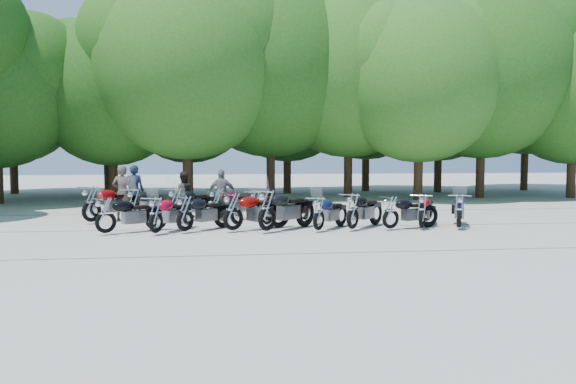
{
  "coord_description": "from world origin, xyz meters",
  "views": [
    {
      "loc": [
        -2.1,
        -15.53,
        2.3
      ],
      "look_at": [
        0.0,
        1.5,
        1.1
      ],
      "focal_mm": 35.0,
      "sensor_mm": 36.0,
      "label": 1
    }
  ],
  "objects": [
    {
      "name": "rider_3",
      "position": [
        -5.12,
        5.02,
        0.94
      ],
      "size": [
        0.71,
        0.49,
        1.88
      ],
      "primitive_type": "imported",
      "rotation": [
        0.0,
        0.0,
        3.09
      ],
      "color": "#1D243E",
      "rests_on": "ground"
    },
    {
      "name": "motorcycle_12",
      "position": [
        -3.52,
        3.24,
        0.65
      ],
      "size": [
        2.03,
        2.19,
        1.3
      ],
      "primitive_type": null,
      "rotation": [
        0.0,
        0.0,
        2.43
      ],
      "color": "black",
      "rests_on": "ground"
    },
    {
      "name": "motorcycle_1",
      "position": [
        -3.86,
        0.36,
        0.61
      ],
      "size": [
        1.58,
        2.21,
        1.22
      ],
      "primitive_type": null,
      "rotation": [
        0.0,
        0.0,
        2.66
      ],
      "color": "maroon",
      "rests_on": "ground"
    },
    {
      "name": "motorcycle_14",
      "position": [
        -0.9,
        3.14,
        0.58
      ],
      "size": [
        1.61,
        2.09,
        1.17
      ],
      "primitive_type": null,
      "rotation": [
        0.0,
        0.0,
        2.59
      ],
      "color": "maroon",
      "rests_on": "ground"
    },
    {
      "name": "rider_1",
      "position": [
        -3.37,
        4.63,
        0.82
      ],
      "size": [
        0.85,
        0.69,
        1.64
      ],
      "primitive_type": "imported",
      "rotation": [
        0.0,
        0.0,
        3.23
      ],
      "color": "black",
      "rests_on": "ground"
    },
    {
      "name": "motorcycle_6",
      "position": [
        1.8,
        0.52,
        0.63
      ],
      "size": [
        1.97,
        2.14,
        1.26
      ],
      "primitive_type": null,
      "rotation": [
        0.0,
        0.0,
        2.43
      ],
      "color": "black",
      "rests_on": "ground"
    },
    {
      "name": "motorcycle_4",
      "position": [
        -0.74,
        0.37,
        0.71
      ],
      "size": [
        2.32,
        2.29,
        1.41
      ],
      "primitive_type": null,
      "rotation": [
        0.0,
        0.0,
        2.34
      ],
      "color": "black",
      "rests_on": "ground"
    },
    {
      "name": "motorcycle_11",
      "position": [
        -4.87,
        3.18,
        0.64
      ],
      "size": [
        1.61,
        2.35,
        1.29
      ],
      "primitive_type": null,
      "rotation": [
        0.0,
        0.0,
        2.69
      ],
      "color": "black",
      "rests_on": "ground"
    },
    {
      "name": "tree_6",
      "position": [
        7.55,
        10.82,
        5.81
      ],
      "size": [
        8.0,
        8.0,
        9.82
      ],
      "color": "#3A2614",
      "rests_on": "ground"
    },
    {
      "name": "motorcycle_0",
      "position": [
        -5.26,
        0.54,
        0.6
      ],
      "size": [
        2.14,
        1.65,
        1.2
      ],
      "primitive_type": null,
      "rotation": [
        0.0,
        0.0,
        2.12
      ],
      "color": "black",
      "rests_on": "ground"
    },
    {
      "name": "tree_8",
      "position": [
        15.83,
        11.2,
        5.47
      ],
      "size": [
        7.53,
        7.53,
        9.25
      ],
      "color": "#3A2614",
      "rests_on": "ground"
    },
    {
      "name": "ground",
      "position": [
        0.0,
        0.0,
        0.0
      ],
      "size": [
        90.0,
        90.0,
        0.0
      ],
      "primitive_type": "plane",
      "color": "#A59F95",
      "rests_on": "ground"
    },
    {
      "name": "tree_13",
      "position": [
        6.69,
        17.47,
        6.04
      ],
      "size": [
        8.31,
        8.31,
        10.2
      ],
      "color": "#3A2614",
      "rests_on": "ground"
    },
    {
      "name": "tree_12",
      "position": [
        1.8,
        16.47,
        5.72
      ],
      "size": [
        7.88,
        7.88,
        9.67
      ],
      "color": "#3A2614",
      "rests_on": "ground"
    },
    {
      "name": "motorcycle_13",
      "position": [
        -2.16,
        3.27,
        0.63
      ],
      "size": [
        2.24,
        1.74,
        1.25
      ],
      "primitive_type": null,
      "rotation": [
        0.0,
        0.0,
        2.12
      ],
      "color": "#390716",
      "rests_on": "ground"
    },
    {
      "name": "rider_0",
      "position": [
        -5.37,
        4.07,
        0.94
      ],
      "size": [
        0.72,
        0.51,
        1.88
      ],
      "primitive_type": "imported",
      "rotation": [
        0.0,
        0.0,
        3.06
      ],
      "color": "brown",
      "rests_on": "ground"
    },
    {
      "name": "tree_4",
      "position": [
        0.54,
        13.09,
        6.64
      ],
      "size": [
        9.13,
        9.13,
        11.2
      ],
      "color": "#3A2614",
      "rests_on": "ground"
    },
    {
      "name": "tree_14",
      "position": [
        10.68,
        16.09,
        5.83
      ],
      "size": [
        8.02,
        8.02,
        9.84
      ],
      "color": "#3A2614",
      "rests_on": "ground"
    },
    {
      "name": "motorcycle_3",
      "position": [
        -1.7,
        0.64,
        0.65
      ],
      "size": [
        2.34,
        1.78,
        1.3
      ],
      "primitive_type": null,
      "rotation": [
        0.0,
        0.0,
        2.11
      ],
      "color": "#7A0704",
      "rests_on": "ground"
    },
    {
      "name": "tree_2",
      "position": [
        -7.25,
        12.84,
        5.31
      ],
      "size": [
        7.31,
        7.31,
        8.97
      ],
      "color": "#3A2614",
      "rests_on": "ground"
    },
    {
      "name": "tree_15",
      "position": [
        16.61,
        17.02,
        7.03
      ],
      "size": [
        9.67,
        9.67,
        11.86
      ],
      "color": "#3A2614",
      "rests_on": "ground"
    },
    {
      "name": "motorcycle_8",
      "position": [
        3.92,
        0.53,
        0.61
      ],
      "size": [
        1.61,
        2.19,
        1.21
      ],
      "primitive_type": null,
      "rotation": [
        0.0,
        0.0,
        2.63
      ],
      "color": "maroon",
      "rests_on": "ground"
    },
    {
      "name": "motorcycle_5",
      "position": [
        0.76,
        0.39,
        0.58
      ],
      "size": [
        1.76,
        2.01,
        1.16
      ],
      "primitive_type": null,
      "rotation": [
        0.0,
        0.0,
        2.48
      ],
      "color": "black",
      "rests_on": "ground"
    },
    {
      "name": "tree_3",
      "position": [
        -3.57,
        11.24,
        6.32
      ],
      "size": [
        8.7,
        8.7,
        10.67
      ],
      "color": "#3A2614",
      "rests_on": "ground"
    },
    {
      "name": "motorcycle_2",
      "position": [
        -3.07,
        0.63,
        0.61
      ],
      "size": [
        1.97,
        2.0,
        1.22
      ],
      "primitive_type": null,
      "rotation": [
        0.0,
        0.0,
        2.37
      ],
      "color": "black",
      "rests_on": "ground"
    },
    {
      "name": "rider_2",
      "position": [
        -2.0,
        4.15,
        0.87
      ],
      "size": [
        1.03,
        0.46,
        1.74
      ],
      "primitive_type": "imported",
      "rotation": [
        0.0,
        0.0,
        3.11
      ],
      "color": "gray",
      "rests_on": "ground"
    },
    {
      "name": "tree_7",
      "position": [
        11.2,
        11.78,
        6.39
      ],
      "size": [
        8.79,
        8.79,
        10.79
      ],
      "color": "#3A2614",
      "rests_on": "ground"
    },
    {
      "name": "tree_5",
      "position": [
        4.61,
        13.2,
        6.57
      ],
      "size": [
        9.04,
        9.04,
        11.1
      ],
      "color": "#3A2614",
      "rests_on": "ground"
    },
    {
      "name": "tree_11",
      "position": [
        -3.76,
        16.43,
        5.49
      ],
      "size": [
        7.56,
        7.56,
        9.28
      ],
      "color": "#3A2614",
      "rests_on": "ground"
    },
    {
      "name": "motorcycle_10",
      "position": [
        -6.21,
        3.16,
        0.69
      ],
      "size": [
        2.21,
        2.31,
        1.38
      ],
      "primitive_type": null,
      "rotation": [
        0.0,
        0.0,
        2.4
      ],
      "color": "#7D0407",
      "rests_on": "ground"
    },
    {
      "name": "tree_10",
      "position": [
        -8.29,
        16.97,
        5.66
      ],
      "size": [
        7.78,
        7.78,
        9.55
      ],
      "color": "#3A2614",
      "rests_on": "ground"
    },
    {
      "name": "motorcycle_7",
      "position": [
        2.94,
        0.49,
        0.58
      ],
      "size": [
        2.14,
        1.31,
        1.16
      ],
      "primitive_type": null,
      "rotation": [
        0.0,
        0.0,
        1.94
      ],
      "color": "black",
      "rests_on": "ground"
    },
    {
      "name": "motorcycle_9",
      "position": [
        5.03,
        0.39,
        0.61
      ],
      "size": [
        1.46,
        2.23,
        1.21
      ],
      "primitive_type": null,
      "rotation": [
        0.0,
        0.0,
        2.73
      ],
      "color": "#0C0C35",
      "rests_on": "ground"
    },
    {
      "name": "tree_9",
      "position": [
        -13.53,
        17.59,
        5.52
      ],
      "size": [
        7.59,
        7.59,
        9.32
      ],
      "color": "#3A2614",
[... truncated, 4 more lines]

